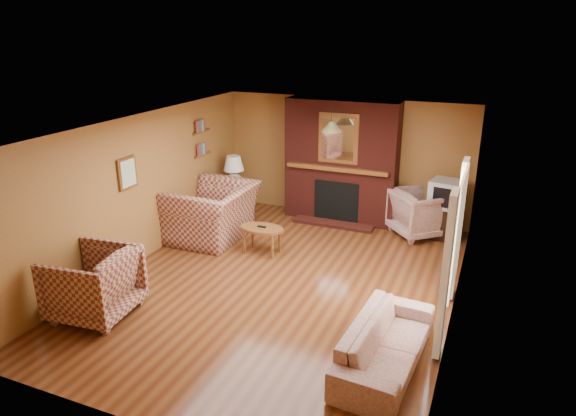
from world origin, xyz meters
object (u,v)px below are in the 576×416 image
at_px(floral_sofa, 386,344).
at_px(floral_armchair, 420,213).
at_px(fireplace, 341,162).
at_px(coffee_table, 262,231).
at_px(side_table, 235,201).
at_px(crt_tv, 446,194).
at_px(plaid_armchair, 93,284).
at_px(tv_stand, 443,222).
at_px(plaid_loveseat, 213,212).
at_px(table_lamp, 234,171).

xyz_separation_m(floral_sofa, floral_armchair, (-0.28, 4.13, 0.16)).
relative_size(fireplace, floral_armchair, 2.52).
xyz_separation_m(coffee_table, side_table, (-1.36, 1.56, -0.13)).
distance_m(floral_armchair, crt_tv, 0.60).
distance_m(coffee_table, side_table, 2.07).
relative_size(plaid_armchair, floral_armchair, 1.08).
bearing_deg(side_table, tv_stand, 4.82).
relative_size(plaid_armchair, coffee_table, 1.32).
xyz_separation_m(plaid_loveseat, floral_sofa, (3.75, -2.53, -0.22)).
distance_m(floral_armchair, coffee_table, 3.01).
relative_size(side_table, table_lamp, 0.77).
bearing_deg(coffee_table, crt_tv, 34.25).
height_order(floral_armchair, coffee_table, floral_armchair).
relative_size(floral_sofa, coffee_table, 2.41).
bearing_deg(crt_tv, side_table, -175.26).
bearing_deg(coffee_table, floral_armchair, 38.29).
bearing_deg(crt_tv, floral_sofa, -92.06).
bearing_deg(fireplace, plaid_loveseat, -135.25).
height_order(floral_sofa, side_table, floral_sofa).
bearing_deg(plaid_armchair, plaid_loveseat, 172.28).
bearing_deg(side_table, plaid_armchair, -87.98).
bearing_deg(fireplace, coffee_table, -109.51).
xyz_separation_m(plaid_armchair, table_lamp, (-0.15, 4.25, 0.45)).
distance_m(fireplace, coffee_table, 2.35).
distance_m(plaid_loveseat, side_table, 1.34).
distance_m(side_table, table_lamp, 0.66).
relative_size(plaid_loveseat, coffee_table, 1.95).
bearing_deg(table_lamp, floral_armchair, 4.73).
height_order(fireplace, crt_tv, fireplace).
xyz_separation_m(plaid_loveseat, table_lamp, (-0.25, 1.30, 0.43)).
bearing_deg(coffee_table, tv_stand, 34.32).
distance_m(plaid_armchair, crt_tv, 6.10).
relative_size(side_table, crt_tv, 0.86).
height_order(floral_armchair, side_table, floral_armchair).
xyz_separation_m(fireplace, plaid_loveseat, (-1.85, -1.83, -0.69)).
bearing_deg(floral_sofa, plaid_loveseat, 59.87).
height_order(fireplace, tv_stand, fireplace).
bearing_deg(floral_sofa, crt_tv, 1.77).
xyz_separation_m(fireplace, crt_tv, (2.05, -0.19, -0.34)).
distance_m(floral_sofa, tv_stand, 4.18).
xyz_separation_m(table_lamp, crt_tv, (4.15, 0.34, -0.08)).
xyz_separation_m(plaid_armchair, floral_sofa, (3.85, 0.43, -0.19)).
relative_size(plaid_armchair, table_lamp, 1.48).
bearing_deg(plaid_loveseat, coffee_table, 76.50).
xyz_separation_m(floral_armchair, crt_tv, (0.43, 0.04, 0.41)).
distance_m(plaid_armchair, tv_stand, 6.10).
relative_size(fireplace, plaid_armchair, 2.33).
relative_size(floral_armchair, coffee_table, 1.22).
relative_size(table_lamp, tv_stand, 1.17).
xyz_separation_m(coffee_table, tv_stand, (2.79, 1.91, -0.10)).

